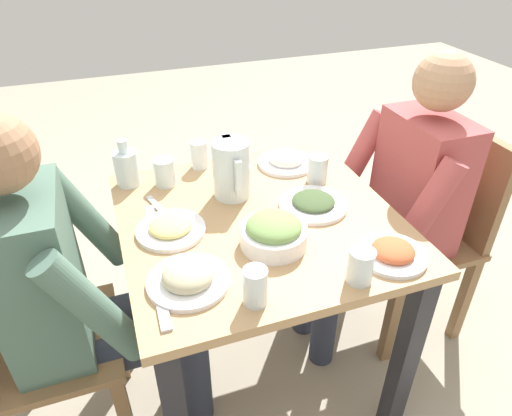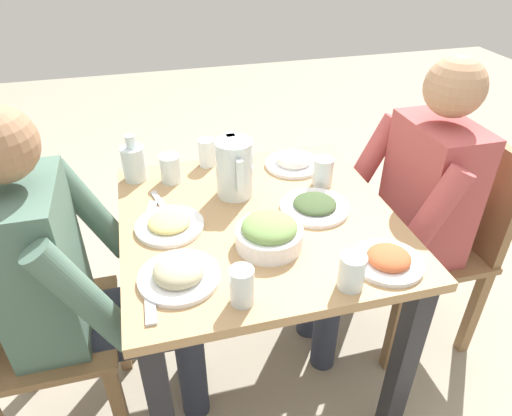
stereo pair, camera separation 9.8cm
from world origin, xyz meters
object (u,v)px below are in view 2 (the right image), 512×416
dining_table (258,251)px  diner_far (403,208)px  water_pitcher (235,168)px  plate_fries (169,224)px  water_glass_by_pitcher (207,152)px  water_glass_center (242,286)px  plate_beans (179,273)px  diner_near (78,276)px  water_glass_near_left (323,172)px  chair_near (17,325)px  water_glass_far_left (352,272)px  plate_dolmas (315,206)px  plate_yoghurt (293,161)px  oil_carafe (134,165)px  chair_far (444,233)px  water_glass_far_right (170,169)px  plate_rice_curry (388,260)px  salad_bowl (269,233)px

dining_table → diner_far: diner_far is taller
water_pitcher → diner_far: bearing=81.3°
plate_fries → water_glass_by_pitcher: size_ratio=2.01×
water_pitcher → water_glass_center: size_ratio=1.89×
water_pitcher → plate_beans: 0.44m
diner_near → water_glass_near_left: size_ratio=12.06×
diner_far → plate_beans: diner_far is taller
plate_fries → water_glass_near_left: (-0.12, 0.53, 0.03)m
chair_near → plate_fries: size_ratio=4.28×
diner_near → water_glass_far_left: bearing=64.3°
diner_near → plate_dolmas: bearing=91.2°
plate_yoghurt → plate_beans: (0.50, -0.48, 0.00)m
water_pitcher → plate_yoghurt: size_ratio=0.92×
plate_yoghurt → water_glass_center: size_ratio=2.05×
chair_near → water_glass_near_left: size_ratio=9.00×
diner_far → oil_carafe: diner_far is taller
diner_far → chair_near: bearing=-86.6°
chair_far → water_glass_far_right: size_ratio=9.06×
diner_far → plate_yoghurt: 0.43m
chair_far → water_glass_near_left: (-0.08, -0.49, 0.29)m
plate_yoghurt → water_pitcher: bearing=-61.4°
chair_near → water_glass_far_right: size_ratio=9.06×
plate_fries → diner_near: bearing=-83.6°
plate_rice_curry → oil_carafe: oil_carafe is taller
water_glass_far_left → oil_carafe: bearing=-144.1°
dining_table → water_glass_near_left: (-0.13, 0.26, 0.18)m
water_glass_far_left → water_glass_center: size_ratio=0.94×
dining_table → water_glass_far_right: water_glass_far_right is taller
salad_bowl → plate_fries: 0.30m
plate_yoghurt → chair_far: bearing=67.6°
plate_dolmas → water_glass_far_left: water_glass_far_left is taller
plate_yoghurt → plate_dolmas: (0.29, -0.03, -0.01)m
water_glass_center → water_glass_near_left: water_glass_center is taller
water_pitcher → plate_fries: (0.14, -0.23, -0.08)m
chair_far → plate_rice_curry: size_ratio=4.62×
dining_table → salad_bowl: (0.14, -0.01, 0.18)m
plate_dolmas → plate_fries: bearing=-92.0°
plate_beans → oil_carafe: size_ratio=1.29×
water_glass_far_right → water_glass_near_left: (0.15, 0.49, 0.00)m
diner_near → water_glass_far_right: diner_near is taller
water_glass_far_right → water_glass_center: water_glass_center is taller
chair_near → plate_yoghurt: 1.04m
chair_far → water_glass_far_right: 1.05m
dining_table → chair_near: chair_near is taller
chair_near → diner_far: diner_far is taller
plate_beans → plate_yoghurt: bearing=136.5°
water_pitcher → plate_dolmas: (0.15, 0.22, -0.08)m
water_glass_far_left → water_glass_center: (-0.02, -0.27, 0.00)m
plate_dolmas → water_glass_center: (0.33, -0.31, 0.04)m
plate_fries → salad_bowl: bearing=59.4°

